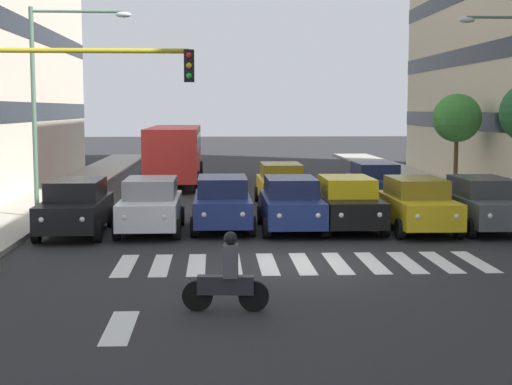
{
  "coord_description": "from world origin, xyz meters",
  "views": [
    {
      "loc": [
        2.25,
        18.98,
        3.93
      ],
      "look_at": [
        0.98,
        -3.87,
        1.41
      ],
      "focal_mm": 53.28,
      "sensor_mm": 36.0,
      "label": 1
    }
  ],
  "objects_px": {
    "traffic_light_gantry": "(52,117)",
    "street_lamp_left": "(511,95)",
    "car_2": "(347,203)",
    "car_5": "(151,205)",
    "car_0": "(483,203)",
    "bus_behind_traffic": "(175,149)",
    "car_3": "(291,203)",
    "street_tree_2": "(457,118)",
    "car_6": "(76,207)",
    "motorcycle_with_rider": "(227,279)",
    "car_row2_0": "(375,183)",
    "car_4": "(222,203)",
    "street_lamp_right": "(51,88)",
    "car_1": "(417,204)",
    "car_row2_1": "(281,184)"
  },
  "relations": [
    {
      "from": "car_1",
      "to": "street_tree_2",
      "type": "relative_size",
      "value": 0.99
    },
    {
      "from": "car_0",
      "to": "car_1",
      "type": "bearing_deg",
      "value": 0.9
    },
    {
      "from": "car_6",
      "to": "motorcycle_with_rider",
      "type": "distance_m",
      "value": 10.44
    },
    {
      "from": "car_0",
      "to": "car_row2_0",
      "type": "distance_m",
      "value": 7.21
    },
    {
      "from": "car_0",
      "to": "street_tree_2",
      "type": "xyz_separation_m",
      "value": [
        -2.75,
        -11.33,
        2.61
      ]
    },
    {
      "from": "street_lamp_left",
      "to": "car_6",
      "type": "bearing_deg",
      "value": 8.98
    },
    {
      "from": "car_1",
      "to": "car_row2_0",
      "type": "bearing_deg",
      "value": -91.09
    },
    {
      "from": "car_3",
      "to": "car_5",
      "type": "xyz_separation_m",
      "value": [
        4.52,
        0.09,
        0.0
      ]
    },
    {
      "from": "car_4",
      "to": "car_0",
      "type": "bearing_deg",
      "value": 175.16
    },
    {
      "from": "traffic_light_gantry",
      "to": "street_lamp_left",
      "type": "height_order",
      "value": "street_lamp_left"
    },
    {
      "from": "traffic_light_gantry",
      "to": "street_tree_2",
      "type": "relative_size",
      "value": 1.22
    },
    {
      "from": "car_3",
      "to": "bus_behind_traffic",
      "type": "distance_m",
      "value": 16.05
    },
    {
      "from": "street_lamp_left",
      "to": "street_tree_2",
      "type": "height_order",
      "value": "street_lamp_left"
    },
    {
      "from": "car_3",
      "to": "car_6",
      "type": "bearing_deg",
      "value": 3.56
    },
    {
      "from": "car_1",
      "to": "car_6",
      "type": "bearing_deg",
      "value": 0.16
    },
    {
      "from": "car_2",
      "to": "car_5",
      "type": "height_order",
      "value": "same"
    },
    {
      "from": "bus_behind_traffic",
      "to": "street_lamp_left",
      "type": "xyz_separation_m",
      "value": [
        -12.44,
        13.46,
        2.57
      ]
    },
    {
      "from": "car_6",
      "to": "street_lamp_right",
      "type": "bearing_deg",
      "value": -67.18
    },
    {
      "from": "car_5",
      "to": "car_6",
      "type": "xyz_separation_m",
      "value": [
        2.31,
        0.34,
        0.0
      ]
    },
    {
      "from": "car_5",
      "to": "street_tree_2",
      "type": "distance_m",
      "value": 17.62
    },
    {
      "from": "traffic_light_gantry",
      "to": "car_row2_0",
      "type": "bearing_deg",
      "value": -129.97
    },
    {
      "from": "street_lamp_left",
      "to": "street_tree_2",
      "type": "bearing_deg",
      "value": -96.51
    },
    {
      "from": "car_0",
      "to": "car_5",
      "type": "xyz_separation_m",
      "value": [
        10.72,
        -0.27,
        0.0
      ]
    },
    {
      "from": "car_6",
      "to": "car_4",
      "type": "bearing_deg",
      "value": -170.43
    },
    {
      "from": "traffic_light_gantry",
      "to": "street_lamp_right",
      "type": "distance_m",
      "value": 8.97
    },
    {
      "from": "street_lamp_right",
      "to": "car_row2_1",
      "type": "bearing_deg",
      "value": -156.84
    },
    {
      "from": "car_5",
      "to": "car_row2_0",
      "type": "xyz_separation_m",
      "value": [
        -8.68,
        -6.64,
        0.0
      ]
    },
    {
      "from": "car_0",
      "to": "bus_behind_traffic",
      "type": "height_order",
      "value": "bus_behind_traffic"
    },
    {
      "from": "car_0",
      "to": "car_1",
      "type": "relative_size",
      "value": 1.0
    },
    {
      "from": "car_row2_1",
      "to": "bus_behind_traffic",
      "type": "distance_m",
      "value": 10.24
    },
    {
      "from": "car_row2_0",
      "to": "bus_behind_traffic",
      "type": "xyz_separation_m",
      "value": [
        8.68,
        -8.81,
        0.97
      ]
    },
    {
      "from": "car_row2_0",
      "to": "street_tree_2",
      "type": "relative_size",
      "value": 0.99
    },
    {
      "from": "car_0",
      "to": "street_tree_2",
      "type": "distance_m",
      "value": 11.95
    },
    {
      "from": "car_row2_1",
      "to": "street_tree_2",
      "type": "height_order",
      "value": "street_tree_2"
    },
    {
      "from": "car_1",
      "to": "car_6",
      "type": "xyz_separation_m",
      "value": [
        10.86,
        0.03,
        0.0
      ]
    },
    {
      "from": "car_4",
      "to": "street_tree_2",
      "type": "distance_m",
      "value": 15.63
    },
    {
      "from": "traffic_light_gantry",
      "to": "street_lamp_left",
      "type": "distance_m",
      "value": 16.3
    },
    {
      "from": "motorcycle_with_rider",
      "to": "street_lamp_left",
      "type": "height_order",
      "value": "street_lamp_left"
    },
    {
      "from": "car_1",
      "to": "street_lamp_right",
      "type": "xyz_separation_m",
      "value": [
        12.2,
        -3.16,
        3.78
      ]
    },
    {
      "from": "street_lamp_left",
      "to": "street_lamp_right",
      "type": "bearing_deg",
      "value": -3.05
    },
    {
      "from": "car_5",
      "to": "street_lamp_right",
      "type": "relative_size",
      "value": 0.61
    },
    {
      "from": "car_0",
      "to": "car_row2_0",
      "type": "xyz_separation_m",
      "value": [
        2.04,
        -6.92,
        0.0
      ]
    },
    {
      "from": "car_0",
      "to": "car_2",
      "type": "xyz_separation_m",
      "value": [
        4.36,
        -0.39,
        0.0
      ]
    },
    {
      "from": "car_3",
      "to": "car_4",
      "type": "bearing_deg",
      "value": -9.01
    },
    {
      "from": "car_3",
      "to": "street_tree_2",
      "type": "xyz_separation_m",
      "value": [
        -8.95,
        -10.97,
        2.61
      ]
    },
    {
      "from": "traffic_light_gantry",
      "to": "car_4",
      "type": "bearing_deg",
      "value": -123.04
    },
    {
      "from": "car_row2_0",
      "to": "street_tree_2",
      "type": "bearing_deg",
      "value": -137.36
    },
    {
      "from": "car_2",
      "to": "car_row2_1",
      "type": "distance_m",
      "value": 6.54
    },
    {
      "from": "car_0",
      "to": "car_row2_1",
      "type": "distance_m",
      "value": 8.98
    },
    {
      "from": "car_6",
      "to": "traffic_light_gantry",
      "type": "bearing_deg",
      "value": 95.11
    }
  ]
}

